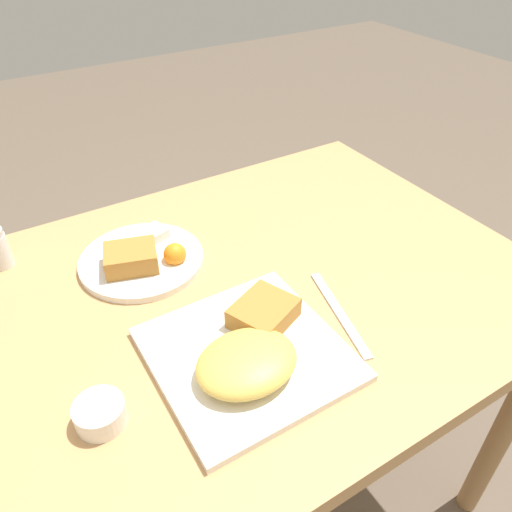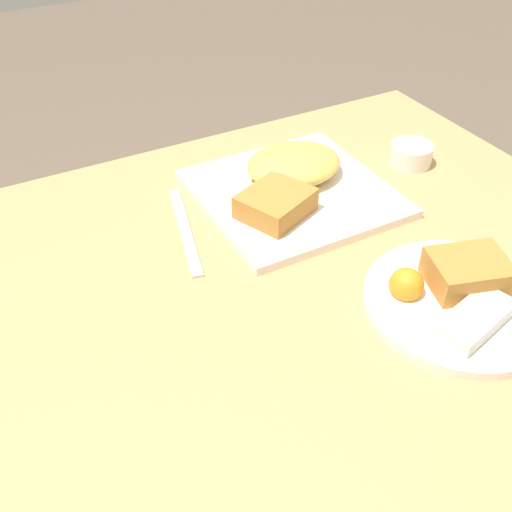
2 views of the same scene
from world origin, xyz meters
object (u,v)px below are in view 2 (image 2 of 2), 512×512
object	(u,v)px
sauce_ramekin	(411,154)
butter_knife	(185,229)
plate_square_near	(291,183)
plate_oval_far	(459,296)

from	to	relation	value
sauce_ramekin	butter_knife	xyz separation A→B (m)	(0.42, -0.00, -0.02)
plate_square_near	sauce_ramekin	bearing A→B (deg)	176.92
sauce_ramekin	butter_knife	world-z (taller)	sauce_ramekin
plate_square_near	plate_oval_far	xyz separation A→B (m)	(-0.05, 0.32, -0.01)
plate_square_near	butter_knife	xyz separation A→B (m)	(0.19, 0.01, -0.02)
sauce_ramekin	plate_square_near	bearing A→B (deg)	-3.08
butter_knife	plate_square_near	bearing A→B (deg)	106.51
plate_oval_far	plate_square_near	bearing A→B (deg)	-80.27
plate_oval_far	sauce_ramekin	size ratio (longest dim) A/B	3.37
plate_square_near	plate_oval_far	bearing A→B (deg)	99.73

